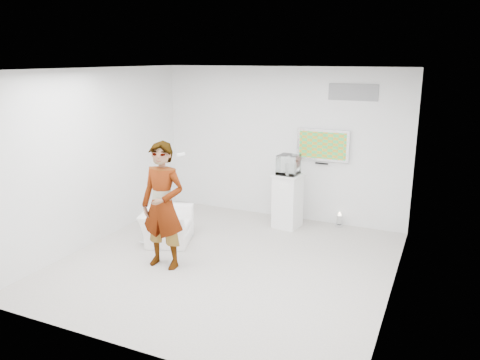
{
  "coord_description": "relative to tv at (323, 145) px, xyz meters",
  "views": [
    {
      "loc": [
        3.02,
        -6.17,
        3.16
      ],
      "look_at": [
        -0.04,
        0.6,
        1.21
      ],
      "focal_mm": 35.0,
      "sensor_mm": 36.0,
      "label": 1
    }
  ],
  "objects": [
    {
      "name": "room",
      "position": [
        -0.85,
        -2.45,
        -0.05
      ],
      "size": [
        5.01,
        5.01,
        3.0
      ],
      "color": "beige",
      "rests_on": "ground"
    },
    {
      "name": "floor_uplight",
      "position": [
        0.41,
        -0.09,
        -1.42
      ],
      "size": [
        0.18,
        0.18,
        0.25
      ],
      "primitive_type": "cylinder",
      "rotation": [
        0.0,
        0.0,
        0.09
      ],
      "color": "silver",
      "rests_on": "room"
    },
    {
      "name": "person",
      "position": [
        -1.68,
        -2.94,
        -0.57
      ],
      "size": [
        0.72,
        0.48,
        1.96
      ],
      "primitive_type": "imported",
      "rotation": [
        0.0,
        0.0,
        0.01
      ],
      "color": "white",
      "rests_on": "room"
    },
    {
      "name": "tv",
      "position": [
        0.0,
        0.0,
        0.0
      ],
      "size": [
        1.0,
        0.08,
        0.6
      ],
      "primitive_type": "cube",
      "color": "silver",
      "rests_on": "room"
    },
    {
      "name": "wii_remote",
      "position": [
        -1.44,
        -2.79,
        0.22
      ],
      "size": [
        0.09,
        0.15,
        0.04
      ],
      "primitive_type": "cube",
      "rotation": [
        0.0,
        0.0,
        -0.38
      ],
      "color": "white",
      "rests_on": "person"
    },
    {
      "name": "logo_decal",
      "position": [
        0.5,
        0.04,
        1.0
      ],
      "size": [
        0.9,
        0.02,
        0.3
      ],
      "primitive_type": "cube",
      "color": "gray",
      "rests_on": "room"
    },
    {
      "name": "vitrine",
      "position": [
        -0.51,
        -0.5,
        -0.33
      ],
      "size": [
        0.39,
        0.39,
        0.37
      ],
      "primitive_type": "cube",
      "rotation": [
        0.0,
        0.0,
        -0.06
      ],
      "color": "white",
      "rests_on": "pedestal"
    },
    {
      "name": "console",
      "position": [
        -0.51,
        -0.5,
        -0.4
      ],
      "size": [
        0.09,
        0.16,
        0.22
      ],
      "primitive_type": "cube",
      "rotation": [
        0.0,
        0.0,
        0.3
      ],
      "color": "white",
      "rests_on": "pedestal"
    },
    {
      "name": "pedestal",
      "position": [
        -0.51,
        -0.5,
        -1.03
      ],
      "size": [
        0.57,
        0.57,
        1.04
      ],
      "primitive_type": "cube",
      "rotation": [
        0.0,
        0.0,
        -0.13
      ],
      "color": "white",
      "rests_on": "room"
    },
    {
      "name": "armchair",
      "position": [
        -2.19,
        -2.1,
        -1.26
      ],
      "size": [
        1.03,
        1.11,
        0.59
      ],
      "primitive_type": "imported",
      "rotation": [
        0.0,
        0.0,
        1.89
      ],
      "color": "white",
      "rests_on": "room"
    }
  ]
}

